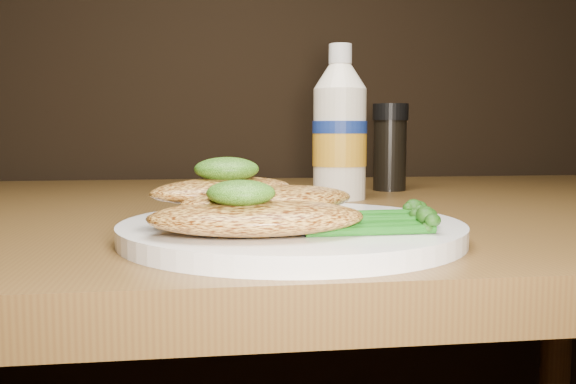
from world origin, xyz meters
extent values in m
cylinder|color=white|center=(-0.07, 0.80, 0.76)|extent=(0.28, 0.28, 0.01)
ellipsoid|color=gold|center=(-0.10, 0.74, 0.78)|extent=(0.16, 0.09, 0.02)
ellipsoid|color=gold|center=(-0.09, 0.78, 0.78)|extent=(0.17, 0.13, 0.02)
ellipsoid|color=gold|center=(-0.12, 0.80, 0.79)|extent=(0.14, 0.13, 0.02)
ellipsoid|color=black|center=(-0.11, 0.73, 0.80)|extent=(0.06, 0.05, 0.02)
ellipsoid|color=black|center=(-0.12, 0.80, 0.81)|extent=(0.05, 0.05, 0.02)
camera|label=1|loc=(-0.14, 0.31, 0.84)|focal=38.45mm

